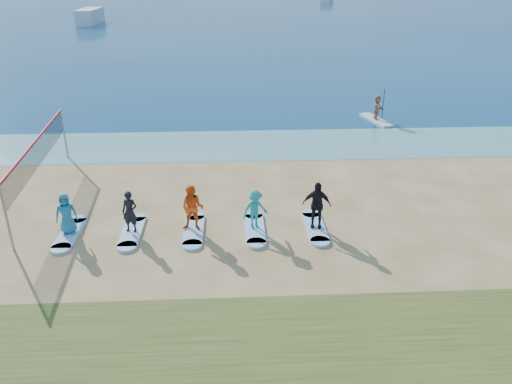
{
  "coord_description": "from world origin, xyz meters",
  "views": [
    {
      "loc": [
        -0.46,
        -15.03,
        8.95
      ],
      "look_at": [
        0.42,
        2.0,
        1.1
      ],
      "focal_mm": 35.0,
      "sensor_mm": 36.0,
      "label": 1
    }
  ],
  "objects_px": {
    "boat_offshore_b": "(327,3)",
    "student_3": "(255,209)",
    "student_2": "(193,208)",
    "surfboard_4": "(315,227)",
    "student_0": "(66,214)",
    "paddleboard": "(376,120)",
    "surfboard_2": "(194,230)",
    "surfboard_0": "(70,233)",
    "boat_offshore_a": "(91,24)",
    "volleyball_net": "(38,153)",
    "surfboard_1": "(132,232)",
    "student_4": "(317,205)",
    "paddleboarder": "(377,107)",
    "student_1": "(130,212)",
    "surfboard_3": "(255,229)"
  },
  "relations": [
    {
      "from": "student_1",
      "to": "surfboard_3",
      "type": "bearing_deg",
      "value": 12.63
    },
    {
      "from": "surfboard_2",
      "to": "student_4",
      "type": "relative_size",
      "value": 1.25
    },
    {
      "from": "paddleboard",
      "to": "student_1",
      "type": "distance_m",
      "value": 18.61
    },
    {
      "from": "volleyball_net",
      "to": "student_2",
      "type": "height_order",
      "value": "volleyball_net"
    },
    {
      "from": "volleyball_net",
      "to": "surfboard_3",
      "type": "relative_size",
      "value": 4.12
    },
    {
      "from": "surfboard_2",
      "to": "student_4",
      "type": "distance_m",
      "value": 4.57
    },
    {
      "from": "volleyball_net",
      "to": "surfboard_4",
      "type": "xyz_separation_m",
      "value": [
        10.94,
        -3.52,
        -1.86
      ]
    },
    {
      "from": "boat_offshore_b",
      "to": "student_3",
      "type": "distance_m",
      "value": 116.41
    },
    {
      "from": "volleyball_net",
      "to": "boat_offshore_a",
      "type": "bearing_deg",
      "value": 102.26
    },
    {
      "from": "paddleboard",
      "to": "student_4",
      "type": "height_order",
      "value": "student_4"
    },
    {
      "from": "boat_offshore_b",
      "to": "surfboard_2",
      "type": "bearing_deg",
      "value": -80.84
    },
    {
      "from": "surfboard_0",
      "to": "student_1",
      "type": "relative_size",
      "value": 1.42
    },
    {
      "from": "surfboard_2",
      "to": "boat_offshore_a",
      "type": "bearing_deg",
      "value": 106.64
    },
    {
      "from": "paddleboarder",
      "to": "surfboard_1",
      "type": "height_order",
      "value": "paddleboarder"
    },
    {
      "from": "surfboard_0",
      "to": "surfboard_2",
      "type": "bearing_deg",
      "value": 0.0
    },
    {
      "from": "surfboard_1",
      "to": "surfboard_4",
      "type": "relative_size",
      "value": 1.0
    },
    {
      "from": "surfboard_0",
      "to": "student_3",
      "type": "bearing_deg",
      "value": 0.0
    },
    {
      "from": "student_1",
      "to": "surfboard_4",
      "type": "relative_size",
      "value": 0.7
    },
    {
      "from": "paddleboard",
      "to": "boat_offshore_b",
      "type": "bearing_deg",
      "value": 66.8
    },
    {
      "from": "surfboard_0",
      "to": "volleyball_net",
      "type": "bearing_deg",
      "value": 119.42
    },
    {
      "from": "student_4",
      "to": "surfboard_0",
      "type": "bearing_deg",
      "value": -169.16
    },
    {
      "from": "student_0",
      "to": "student_3",
      "type": "relative_size",
      "value": 1.01
    },
    {
      "from": "boat_offshore_a",
      "to": "student_1",
      "type": "bearing_deg",
      "value": -73.78
    },
    {
      "from": "student_3",
      "to": "student_0",
      "type": "bearing_deg",
      "value": 156.05
    },
    {
      "from": "boat_offshore_a",
      "to": "student_1",
      "type": "height_order",
      "value": "student_1"
    },
    {
      "from": "surfboard_0",
      "to": "surfboard_2",
      "type": "xyz_separation_m",
      "value": [
        4.48,
        0.0,
        0.0
      ]
    },
    {
      "from": "paddleboarder",
      "to": "surfboard_0",
      "type": "relative_size",
      "value": 0.68
    },
    {
      "from": "surfboard_1",
      "to": "student_1",
      "type": "height_order",
      "value": "student_1"
    },
    {
      "from": "paddleboard",
      "to": "student_0",
      "type": "relative_size",
      "value": 1.96
    },
    {
      "from": "surfboard_1",
      "to": "student_2",
      "type": "height_order",
      "value": "student_2"
    },
    {
      "from": "surfboard_0",
      "to": "student_2",
      "type": "relative_size",
      "value": 1.28
    },
    {
      "from": "boat_offshore_a",
      "to": "student_3",
      "type": "relative_size",
      "value": 5.18
    },
    {
      "from": "surfboard_2",
      "to": "surfboard_0",
      "type": "bearing_deg",
      "value": 180.0
    },
    {
      "from": "paddleboarder",
      "to": "surfboard_1",
      "type": "relative_size",
      "value": 0.68
    },
    {
      "from": "surfboard_4",
      "to": "student_4",
      "type": "height_order",
      "value": "student_4"
    },
    {
      "from": "student_0",
      "to": "student_1",
      "type": "relative_size",
      "value": 0.99
    },
    {
      "from": "boat_offshore_a",
      "to": "student_3",
      "type": "xyz_separation_m",
      "value": [
        23.1,
        -69.78,
        0.85
      ]
    },
    {
      "from": "student_4",
      "to": "student_1",
      "type": "bearing_deg",
      "value": -169.16
    },
    {
      "from": "surfboard_4",
      "to": "student_1",
      "type": "bearing_deg",
      "value": 180.0
    },
    {
      "from": "student_1",
      "to": "student_3",
      "type": "distance_m",
      "value": 4.48
    },
    {
      "from": "surfboard_2",
      "to": "paddleboarder",
      "type": "bearing_deg",
      "value": 52.35
    },
    {
      "from": "paddleboarder",
      "to": "surfboard_0",
      "type": "height_order",
      "value": "paddleboarder"
    },
    {
      "from": "paddleboarder",
      "to": "student_1",
      "type": "bearing_deg",
      "value": 136.2
    },
    {
      "from": "student_3",
      "to": "student_4",
      "type": "relative_size",
      "value": 0.86
    },
    {
      "from": "volleyball_net",
      "to": "surfboard_4",
      "type": "relative_size",
      "value": 4.12
    },
    {
      "from": "boat_offshore_a",
      "to": "student_1",
      "type": "distance_m",
      "value": 72.22
    },
    {
      "from": "student_2",
      "to": "surfboard_4",
      "type": "bearing_deg",
      "value": 10.54
    },
    {
      "from": "boat_offshore_b",
      "to": "surfboard_0",
      "type": "height_order",
      "value": "boat_offshore_b"
    },
    {
      "from": "boat_offshore_a",
      "to": "surfboard_1",
      "type": "distance_m",
      "value": 72.22
    },
    {
      "from": "boat_offshore_a",
      "to": "student_3",
      "type": "height_order",
      "value": "student_3"
    }
  ]
}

